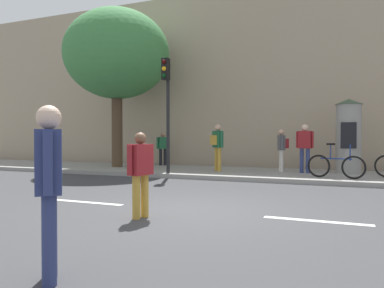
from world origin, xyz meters
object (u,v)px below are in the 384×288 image
at_px(traffic_light, 167,96).
at_px(pedestrian_tallest, 217,143).
at_px(poster_column, 349,135).
at_px(bicycle_upright, 336,166).
at_px(pedestrian_near_pole, 140,168).
at_px(pedestrian_with_bag, 163,146).
at_px(pedestrian_in_light_jacket, 305,144).
at_px(pedestrian_in_dark_shirt, 49,177).
at_px(pedestrian_in_red_top, 282,146).
at_px(street_tree, 117,55).

xyz_separation_m(traffic_light, pedestrian_tallest, (1.39, 1.48, -1.68)).
xyz_separation_m(poster_column, bicycle_upright, (-0.36, -1.95, -0.95)).
relative_size(poster_column, pedestrian_near_pole, 1.73).
relative_size(traffic_light, pedestrian_with_bag, 2.73).
bearing_deg(pedestrian_tallest, pedestrian_in_light_jacket, 9.51).
bearing_deg(pedestrian_in_light_jacket, pedestrian_with_bag, 168.34).
relative_size(pedestrian_in_dark_shirt, pedestrian_with_bag, 1.19).
relative_size(pedestrian_in_dark_shirt, pedestrian_tallest, 1.00).
distance_m(pedestrian_in_red_top, bicycle_upright, 2.66).
relative_size(street_tree, bicycle_upright, 3.86).
height_order(traffic_light, street_tree, street_tree).
height_order(poster_column, pedestrian_in_red_top, poster_column).
height_order(traffic_light, pedestrian_in_red_top, traffic_light).
xyz_separation_m(pedestrian_near_pole, pedestrian_in_light_jacket, (1.94, 8.18, 0.29)).
height_order(traffic_light, bicycle_upright, traffic_light).
height_order(traffic_light, pedestrian_tallest, traffic_light).
bearing_deg(bicycle_upright, poster_column, 79.57).
distance_m(poster_column, pedestrian_tallest, 4.68).
xyz_separation_m(poster_column, pedestrian_near_pole, (-3.38, -8.71, -0.60)).
bearing_deg(bicycle_upright, pedestrian_near_pole, -114.09).
bearing_deg(pedestrian_near_pole, poster_column, 68.79).
xyz_separation_m(pedestrian_in_red_top, pedestrian_in_light_jacket, (0.86, -0.33, 0.09)).
distance_m(traffic_light, bicycle_upright, 6.08).
bearing_deg(pedestrian_with_bag, bicycle_upright, -20.19).
relative_size(pedestrian_near_pole, pedestrian_tallest, 0.87).
xyz_separation_m(pedestrian_near_pole, bicycle_upright, (3.02, 6.76, -0.34)).
relative_size(traffic_light, pedestrian_in_dark_shirt, 2.30).
bearing_deg(pedestrian_with_bag, street_tree, -130.26).
distance_m(poster_column, pedestrian_with_bag, 7.85).
height_order(poster_column, pedestrian_tallest, poster_column).
bearing_deg(pedestrian_tallest, poster_column, 13.00).
bearing_deg(street_tree, pedestrian_tallest, -2.86).
relative_size(pedestrian_in_dark_shirt, bicycle_upright, 1.01).
bearing_deg(pedestrian_near_pole, street_tree, 126.19).
distance_m(pedestrian_near_pole, pedestrian_in_light_jacket, 8.41).
bearing_deg(pedestrian_in_red_top, pedestrian_in_dark_shirt, -92.12).
bearing_deg(pedestrian_in_dark_shirt, pedestrian_with_bag, 112.27).
bearing_deg(poster_column, street_tree, -174.87).
distance_m(poster_column, pedestrian_near_pole, 9.36).
xyz_separation_m(pedestrian_tallest, pedestrian_with_bag, (-3.24, 1.83, -0.17)).
relative_size(pedestrian_with_bag, bicycle_upright, 0.85).
bearing_deg(street_tree, bicycle_upright, -7.32).
bearing_deg(pedestrian_tallest, pedestrian_in_dark_shirt, -80.15).
distance_m(poster_column, pedestrian_in_dark_shirt, 11.93).
height_order(pedestrian_with_bag, pedestrian_in_light_jacket, pedestrian_in_light_jacket).
height_order(pedestrian_in_dark_shirt, bicycle_upright, pedestrian_in_dark_shirt).
bearing_deg(pedestrian_in_dark_shirt, poster_column, 76.82).
distance_m(street_tree, bicycle_upright, 9.90).
height_order(poster_column, pedestrian_in_light_jacket, poster_column).
bearing_deg(pedestrian_in_red_top, bicycle_upright, -42.10).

